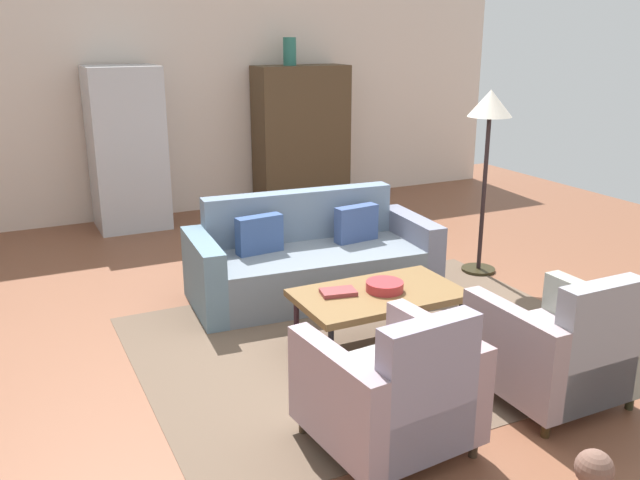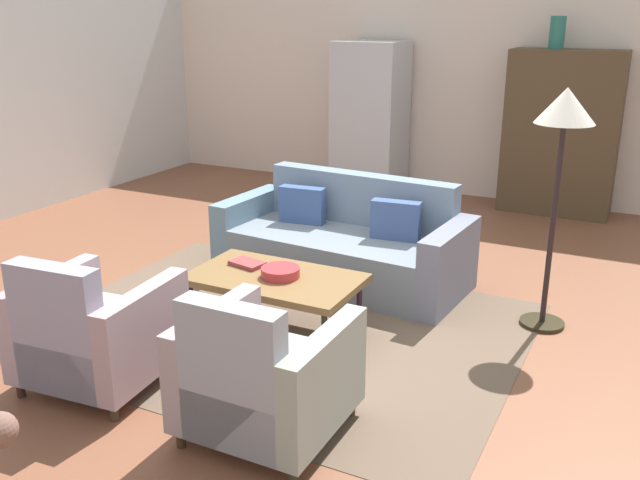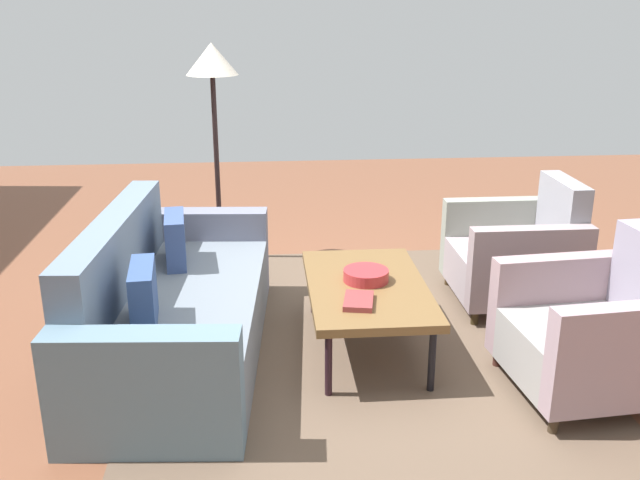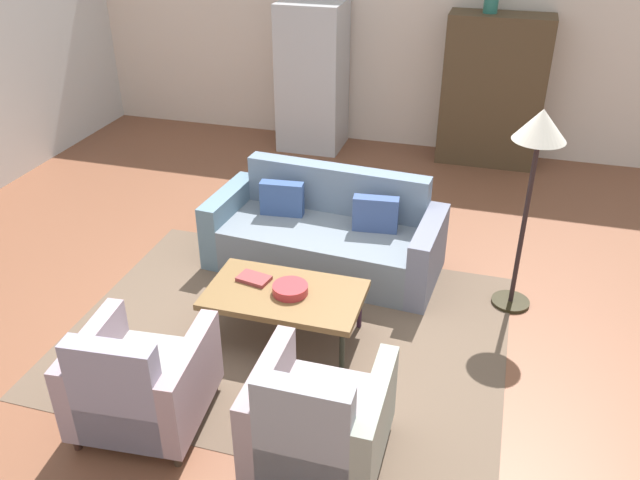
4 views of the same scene
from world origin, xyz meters
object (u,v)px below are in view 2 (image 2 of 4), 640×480
at_px(couch, 346,245).
at_px(coffee_table, 275,281).
at_px(vase_tall, 557,33).
at_px(refrigerator, 370,119).
at_px(fruit_bowl, 280,272).
at_px(floor_lamp, 563,129).
at_px(cabinet, 561,133).
at_px(armchair_right, 261,381).
at_px(book_stack, 247,263).
at_px(armchair_left, 92,335).

distance_m(couch, coffee_table, 1.19).
distance_m(vase_tall, refrigerator, 2.35).
height_order(fruit_bowl, floor_lamp, floor_lamp).
relative_size(cabinet, floor_lamp, 1.05).
height_order(armchair_right, vase_tall, vase_tall).
relative_size(couch, armchair_right, 2.45).
bearing_deg(book_stack, cabinet, 68.98).
bearing_deg(armchair_left, couch, 70.66).
xyz_separation_m(coffee_table, vase_tall, (1.12, 4.12, 1.58)).
height_order(couch, armchair_right, armchair_right).
xyz_separation_m(coffee_table, refrigerator, (-0.98, 4.02, 0.54)).
bearing_deg(fruit_bowl, couch, 91.95).
distance_m(coffee_table, armchair_right, 1.31).
height_order(armchair_left, floor_lamp, floor_lamp).
relative_size(refrigerator, floor_lamp, 1.08).
relative_size(coffee_table, cabinet, 0.67).
bearing_deg(armchair_right, floor_lamp, 62.70).
relative_size(armchair_right, cabinet, 0.49).
height_order(coffee_table, armchair_left, armchair_left).
xyz_separation_m(armchair_left, armchair_right, (1.19, -0.00, 0.00)).
distance_m(armchair_left, vase_tall, 5.79).
height_order(vase_tall, refrigerator, vase_tall).
xyz_separation_m(armchair_left, vase_tall, (1.71, 5.29, 1.63)).
xyz_separation_m(book_stack, vase_tall, (1.40, 4.03, 1.53)).
bearing_deg(coffee_table, vase_tall, 74.84).
relative_size(coffee_table, vase_tall, 3.52).
distance_m(armchair_right, fruit_bowl, 1.30).
bearing_deg(book_stack, floor_lamp, 23.79).
bearing_deg(cabinet, floor_lamp, -82.18).
relative_size(armchair_right, floor_lamp, 0.51).
distance_m(fruit_bowl, book_stack, 0.34).
distance_m(fruit_bowl, cabinet, 4.32).
relative_size(book_stack, cabinet, 0.15).
distance_m(couch, cabinet, 3.25).
bearing_deg(cabinet, fruit_bowl, -106.47).
xyz_separation_m(cabinet, floor_lamp, (0.43, -3.16, 0.54)).
bearing_deg(coffee_table, armchair_left, -117.00).
xyz_separation_m(vase_tall, floor_lamp, (0.58, -3.16, -0.53)).
distance_m(couch, refrigerator, 3.07).
relative_size(couch, refrigerator, 1.17).
bearing_deg(vase_tall, couch, -110.72).
height_order(couch, vase_tall, vase_tall).
height_order(armchair_right, floor_lamp, floor_lamp).
xyz_separation_m(fruit_bowl, floor_lamp, (1.65, 0.96, 0.99)).
distance_m(coffee_table, vase_tall, 4.55).
xyz_separation_m(vase_tall, refrigerator, (-2.10, -0.10, -1.05)).
height_order(book_stack, floor_lamp, floor_lamp).
height_order(fruit_bowl, book_stack, fruit_bowl).
bearing_deg(floor_lamp, refrigerator, 131.27).
distance_m(armchair_left, armchair_right, 1.19).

